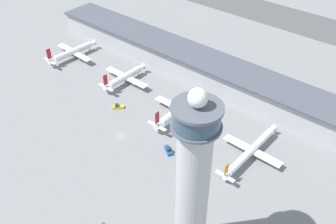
{
  "coord_description": "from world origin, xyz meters",
  "views": [
    {
      "loc": [
        109.37,
        -92.73,
        124.95
      ],
      "look_at": [
        15.62,
        18.28,
        12.08
      ],
      "focal_mm": 40.0,
      "sensor_mm": 36.0,
      "label": 1
    }
  ],
  "objects_px": {
    "control_tower": "(193,179)",
    "airplane_gate_charlie": "(180,109)",
    "airplane_gate_delta": "(251,151)",
    "service_truck_fuel": "(168,150)",
    "airplane_gate_alpha": "(73,52)",
    "service_truck_catering": "(118,107)",
    "airplane_gate_bravo": "(125,77)"
  },
  "relations": [
    {
      "from": "control_tower",
      "to": "airplane_gate_charlie",
      "type": "xyz_separation_m",
      "value": [
        -50.8,
        57.63,
        -30.3
      ]
    },
    {
      "from": "airplane_gate_delta",
      "to": "service_truck_fuel",
      "type": "relative_size",
      "value": 6.74
    },
    {
      "from": "control_tower",
      "to": "airplane_gate_alpha",
      "type": "relative_size",
      "value": 1.88
    },
    {
      "from": "service_truck_catering",
      "to": "airplane_gate_bravo",
      "type": "bearing_deg",
      "value": 125.91
    },
    {
      "from": "control_tower",
      "to": "service_truck_fuel",
      "type": "relative_size",
      "value": 10.48
    },
    {
      "from": "control_tower",
      "to": "service_truck_fuel",
      "type": "bearing_deg",
      "value": 139.42
    },
    {
      "from": "service_truck_catering",
      "to": "airplane_gate_alpha",
      "type": "bearing_deg",
      "value": 162.71
    },
    {
      "from": "control_tower",
      "to": "airplane_gate_delta",
      "type": "height_order",
      "value": "control_tower"
    },
    {
      "from": "airplane_gate_charlie",
      "to": "airplane_gate_alpha",
      "type": "bearing_deg",
      "value": 178.4
    },
    {
      "from": "airplane_gate_alpha",
      "to": "service_truck_fuel",
      "type": "bearing_deg",
      "value": -14.87
    },
    {
      "from": "airplane_gate_charlie",
      "to": "airplane_gate_delta",
      "type": "bearing_deg",
      "value": -3.89
    },
    {
      "from": "airplane_gate_bravo",
      "to": "service_truck_catering",
      "type": "bearing_deg",
      "value": -54.09
    },
    {
      "from": "airplane_gate_delta",
      "to": "service_truck_catering",
      "type": "distance_m",
      "value": 76.5
    },
    {
      "from": "airplane_gate_alpha",
      "to": "airplane_gate_charlie",
      "type": "height_order",
      "value": "airplane_gate_alpha"
    },
    {
      "from": "airplane_gate_alpha",
      "to": "service_truck_catering",
      "type": "height_order",
      "value": "airplane_gate_alpha"
    },
    {
      "from": "airplane_gate_alpha",
      "to": "airplane_gate_charlie",
      "type": "relative_size",
      "value": 0.93
    },
    {
      "from": "airplane_gate_charlie",
      "to": "service_truck_fuel",
      "type": "bearing_deg",
      "value": -62.16
    },
    {
      "from": "airplane_gate_alpha",
      "to": "airplane_gate_bravo",
      "type": "height_order",
      "value": "airplane_gate_alpha"
    },
    {
      "from": "airplane_gate_charlie",
      "to": "service_truck_fuel",
      "type": "distance_m",
      "value": 29.33
    },
    {
      "from": "airplane_gate_bravo",
      "to": "airplane_gate_charlie",
      "type": "relative_size",
      "value": 0.83
    },
    {
      "from": "service_truck_fuel",
      "to": "control_tower",
      "type": "bearing_deg",
      "value": -40.58
    },
    {
      "from": "control_tower",
      "to": "service_truck_fuel",
      "type": "xyz_separation_m",
      "value": [
        -37.18,
        31.85,
        -33.5
      ]
    },
    {
      "from": "airplane_gate_delta",
      "to": "airplane_gate_bravo",
      "type": "bearing_deg",
      "value": 175.78
    },
    {
      "from": "airplane_gate_charlie",
      "to": "service_truck_catering",
      "type": "relative_size",
      "value": 6.34
    },
    {
      "from": "control_tower",
      "to": "airplane_gate_alpha",
      "type": "height_order",
      "value": "control_tower"
    },
    {
      "from": "control_tower",
      "to": "airplane_gate_bravo",
      "type": "height_order",
      "value": "control_tower"
    },
    {
      "from": "control_tower",
      "to": "airplane_gate_alpha",
      "type": "distance_m",
      "value": 159.0
    },
    {
      "from": "airplane_gate_delta",
      "to": "service_truck_catering",
      "type": "relative_size",
      "value": 7.15
    },
    {
      "from": "airplane_gate_alpha",
      "to": "airplane_gate_delta",
      "type": "bearing_deg",
      "value": -2.35
    },
    {
      "from": "airplane_gate_alpha",
      "to": "airplane_gate_bravo",
      "type": "distance_m",
      "value": 48.24
    },
    {
      "from": "airplane_gate_alpha",
      "to": "airplane_gate_charlie",
      "type": "distance_m",
      "value": 93.27
    },
    {
      "from": "control_tower",
      "to": "airplane_gate_charlie",
      "type": "bearing_deg",
      "value": 131.4
    }
  ]
}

